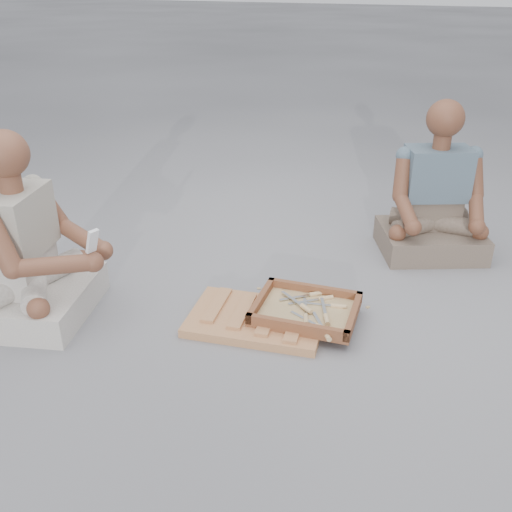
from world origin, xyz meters
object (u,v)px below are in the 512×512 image
at_px(tool_tray, 306,310).
at_px(companion, 434,204).
at_px(carved_panel, 256,319).
at_px(craftsman, 32,257).

relative_size(tool_tray, companion, 0.57).
xyz_separation_m(carved_panel, tool_tray, (0.20, 0.10, 0.04)).
xyz_separation_m(craftsman, companion, (1.54, 1.41, -0.01)).
relative_size(carved_panel, companion, 0.71).
relative_size(craftsman, companion, 1.02).
bearing_deg(craftsman, carved_panel, 92.17).
distance_m(carved_panel, tool_tray, 0.23).
bearing_deg(craftsman, companion, 115.82).
distance_m(craftsman, companion, 2.09).
bearing_deg(companion, tool_tray, 42.60).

